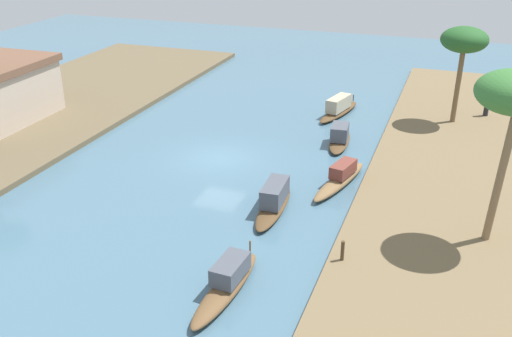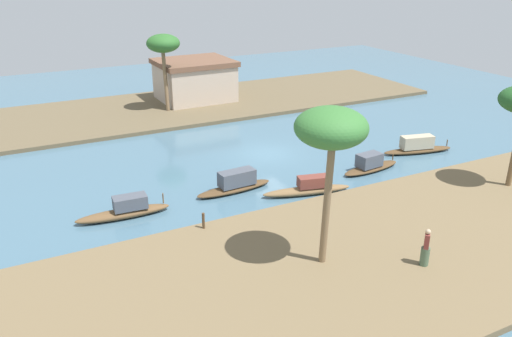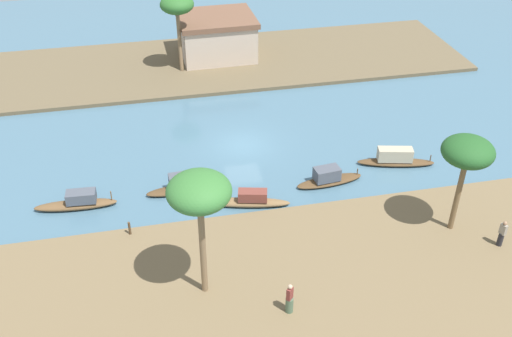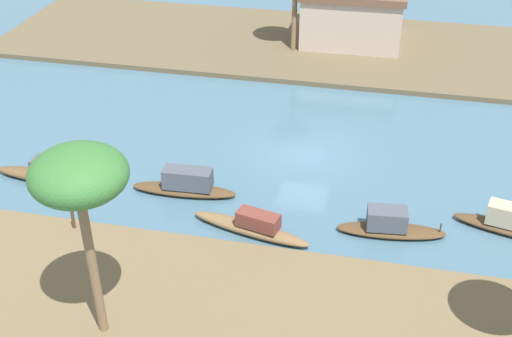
{
  "view_description": "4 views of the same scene",
  "coord_description": "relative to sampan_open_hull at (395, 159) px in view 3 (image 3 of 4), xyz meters",
  "views": [
    {
      "loc": [
        -27.31,
        -11.94,
        12.75
      ],
      "look_at": [
        -3.02,
        -3.26,
        1.17
      ],
      "focal_mm": 40.99,
      "sensor_mm": 36.0,
      "label": 1
    },
    {
      "loc": [
        -16.3,
        -30.21,
        12.75
      ],
      "look_at": [
        -2.69,
        -3.58,
        0.68
      ],
      "focal_mm": 36.46,
      "sensor_mm": 36.0,
      "label": 2
    },
    {
      "loc": [
        -6.65,
        -35.58,
        22.15
      ],
      "look_at": [
        0.12,
        -3.93,
        0.55
      ],
      "focal_mm": 41.72,
      "sensor_mm": 36.0,
      "label": 3
    },
    {
      "loc": [
        4.31,
        -29.97,
        17.3
      ],
      "look_at": [
        -1.75,
        -3.15,
        0.79
      ],
      "focal_mm": 49.26,
      "sensor_mm": 36.0,
      "label": 4
    }
  ],
  "objects": [
    {
      "name": "person_on_near_bank",
      "position": [
        2.2,
        -9.24,
        0.58
      ],
      "size": [
        0.38,
        0.42,
        1.65
      ],
      "rotation": [
        0.0,
        0.0,
        1.84
      ],
      "color": "#232328",
      "rests_on": "riverbank_left"
    },
    {
      "name": "sampan_with_tall_canopy",
      "position": [
        -10.6,
        -2.4,
        -0.09
      ],
      "size": [
        5.35,
        2.07,
        1.09
      ],
      "rotation": [
        0.0,
        0.0,
        -0.23
      ],
      "color": "brown",
      "rests_on": "river_water"
    },
    {
      "name": "riverbank_left",
      "position": [
        -9.59,
        -9.75,
        -0.32
      ],
      "size": [
        45.79,
        12.57,
        0.31
      ],
      "primitive_type": "cube",
      "color": "brown",
      "rests_on": "ground"
    },
    {
      "name": "palm_tree_left_near",
      "position": [
        -14.23,
        -9.36,
        5.94
      ],
      "size": [
        3.0,
        3.0,
        7.07
      ],
      "color": "#7F6647",
      "rests_on": "riverbank_left"
    },
    {
      "name": "sampan_open_hull",
      "position": [
        0.0,
        0.0,
        0.0
      ],
      "size": [
        5.29,
        2.17,
        1.26
      ],
      "rotation": [
        0.0,
        0.0,
        -0.23
      ],
      "color": "brown",
      "rests_on": "river_water"
    },
    {
      "name": "sampan_midstream",
      "position": [
        -5.1,
        -1.17,
        -0.05
      ],
      "size": [
        4.57,
        1.6,
        1.19
      ],
      "rotation": [
        0.0,
        0.0,
        0.11
      ],
      "color": "brown",
      "rests_on": "river_water"
    },
    {
      "name": "river_water",
      "position": [
        -9.59,
        4.63,
        -0.48
      ],
      "size": [
        74.55,
        74.55,
        0.0
      ],
      "primitive_type": "plane",
      "color": "#476B7F",
      "rests_on": "ground"
    },
    {
      "name": "sampan_upstream_small",
      "position": [
        -14.22,
        -0.09,
        0.01
      ],
      "size": [
        4.83,
        1.33,
        1.27
      ],
      "rotation": [
        0.0,
        0.0,
        0.06
      ],
      "color": "brown",
      "rests_on": "river_water"
    },
    {
      "name": "person_by_mooring",
      "position": [
        -10.44,
        -11.53,
        0.54
      ],
      "size": [
        0.54,
        0.54,
        1.76
      ],
      "rotation": [
        0.0,
        0.0,
        0.8
      ],
      "color": "#4C664C",
      "rests_on": "riverbank_left"
    },
    {
      "name": "palm_tree_left_far",
      "position": [
        0.28,
        -7.29,
        4.92
      ],
      "size": [
        2.82,
        2.82,
        5.96
      ],
      "color": "brown",
      "rests_on": "riverbank_left"
    },
    {
      "name": "palm_tree_right_tall",
      "position": [
        -12.51,
        17.91,
        5.52
      ],
      "size": [
        2.85,
        2.85,
        6.61
      ],
      "color": "#7F6647",
      "rests_on": "riverbank_right"
    },
    {
      "name": "mooring_post",
      "position": [
        -17.79,
        -4.01,
        0.24
      ],
      "size": [
        0.14,
        0.14,
        0.83
      ],
      "primitive_type": "cylinder",
      "color": "#4C3823",
      "rests_on": "riverbank_left"
    },
    {
      "name": "sampan_with_red_awning",
      "position": [
        -20.82,
        -0.47,
        -0.05
      ],
      "size": [
        5.0,
        1.26,
        1.17
      ],
      "rotation": [
        0.0,
        0.0,
        -0.06
      ],
      "color": "brown",
      "rests_on": "river_water"
    },
    {
      "name": "riverbank_right",
      "position": [
        -9.59,
        19.01,
        -0.32
      ],
      "size": [
        45.79,
        12.57,
        0.31
      ],
      "primitive_type": "cube",
      "color": "brown",
      "rests_on": "ground"
    },
    {
      "name": "riverside_building",
      "position": [
        -8.93,
        20.33,
        1.72
      ],
      "size": [
        6.93,
        6.11,
        3.74
      ],
      "rotation": [
        0.0,
        0.0,
        0.02
      ],
      "color": "#C6B29E",
      "rests_on": "riverbank_right"
    }
  ]
}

